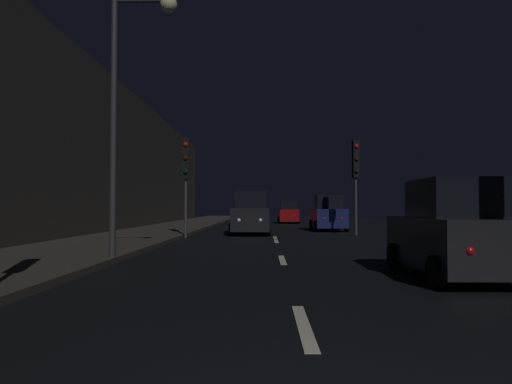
# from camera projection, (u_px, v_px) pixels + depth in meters

# --- Properties ---
(ground) EXTENTS (25.29, 84.00, 0.02)m
(ground) POSITION_uv_depth(u_px,v_px,m) (273.00, 232.00, 27.20)
(ground) COLOR black
(sidewalk_left) EXTENTS (4.40, 84.00, 0.15)m
(sidewalk_left) POSITION_uv_depth(u_px,v_px,m) (161.00, 230.00, 27.33)
(sidewalk_left) COLOR #38332B
(sidewalk_left) RESTS_ON ground
(building_facade_left) EXTENTS (0.80, 63.00, 8.50)m
(building_facade_left) POSITION_uv_depth(u_px,v_px,m) (95.00, 151.00, 24.01)
(building_facade_left) COLOR #2D2B28
(building_facade_left) RESTS_ON ground
(lane_centerline) EXTENTS (0.16, 18.31, 0.01)m
(lane_centerline) POSITION_uv_depth(u_px,v_px,m) (280.00, 252.00, 15.08)
(lane_centerline) COLOR beige
(lane_centerline) RESTS_ON ground
(traffic_light_far_right) EXTENTS (0.34, 0.47, 4.80)m
(traffic_light_far_right) POSITION_uv_depth(u_px,v_px,m) (356.00, 166.00, 24.10)
(traffic_light_far_right) COLOR #38383A
(traffic_light_far_right) RESTS_ON ground
(traffic_light_far_left) EXTENTS (0.34, 0.47, 4.63)m
(traffic_light_far_left) POSITION_uv_depth(u_px,v_px,m) (186.00, 166.00, 22.03)
(traffic_light_far_left) COLOR #38383A
(traffic_light_far_left) RESTS_ON ground
(streetlamp_overhead) EXTENTS (1.70, 0.44, 6.87)m
(streetlamp_overhead) POSITION_uv_depth(u_px,v_px,m) (132.00, 84.00, 12.18)
(streetlamp_overhead) COLOR #2D2D30
(streetlamp_overhead) RESTS_ON ground
(car_approaching_headlights) EXTENTS (2.05, 4.44, 2.24)m
(car_approaching_headlights) POSITION_uv_depth(u_px,v_px,m) (251.00, 215.00, 24.83)
(car_approaching_headlights) COLOR black
(car_approaching_headlights) RESTS_ON ground
(car_parked_right_near) EXTENTS (1.82, 3.95, 1.99)m
(car_parked_right_near) POSITION_uv_depth(u_px,v_px,m) (452.00, 233.00, 9.64)
(car_parked_right_near) COLOR black
(car_parked_right_near) RESTS_ON ground
(car_parked_right_far) EXTENTS (1.96, 4.24, 2.13)m
(car_parked_right_far) POSITION_uv_depth(u_px,v_px,m) (328.00, 214.00, 28.67)
(car_parked_right_far) COLOR #141E51
(car_parked_right_far) RESTS_ON ground
(car_distant_taillights) EXTENTS (1.79, 3.88, 1.96)m
(car_distant_taillights) POSITION_uv_depth(u_px,v_px,m) (288.00, 213.00, 41.51)
(car_distant_taillights) COLOR maroon
(car_distant_taillights) RESTS_ON ground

